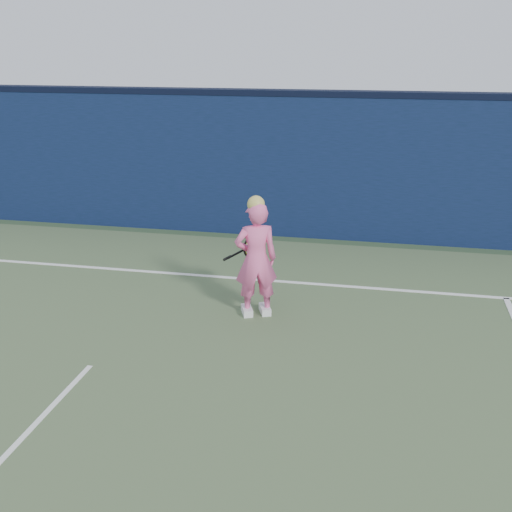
# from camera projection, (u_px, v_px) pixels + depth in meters

# --- Properties ---
(ground) EXTENTS (80.00, 80.00, 0.00)m
(ground) POSITION_uv_depth(u_px,v_px,m) (44.00, 416.00, 6.14)
(ground) COLOR #314429
(ground) RESTS_ON ground
(backstop_wall) EXTENTS (24.00, 0.40, 2.50)m
(backstop_wall) POSITION_uv_depth(u_px,v_px,m) (218.00, 164.00, 11.76)
(backstop_wall) COLOR #0C1A35
(backstop_wall) RESTS_ON ground
(wall_cap) EXTENTS (24.00, 0.42, 0.10)m
(wall_cap) POSITION_uv_depth(u_px,v_px,m) (216.00, 92.00, 11.35)
(wall_cap) COLOR black
(wall_cap) RESTS_ON backstop_wall
(player) EXTENTS (0.64, 0.54, 1.59)m
(player) POSITION_uv_depth(u_px,v_px,m) (256.00, 259.00, 8.19)
(player) COLOR pink
(player) RESTS_ON ground
(racket) EXTENTS (0.44, 0.42, 0.31)m
(racket) POSITION_uv_depth(u_px,v_px,m) (250.00, 248.00, 8.65)
(racket) COLOR black
(racket) RESTS_ON ground
(court_lines) EXTENTS (11.00, 12.04, 0.01)m
(court_lines) POSITION_uv_depth(u_px,v_px,m) (25.00, 435.00, 5.83)
(court_lines) COLOR white
(court_lines) RESTS_ON court_surface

